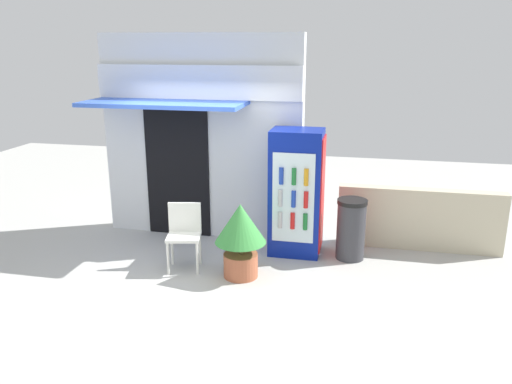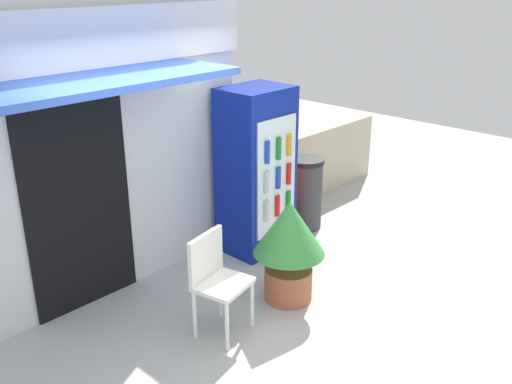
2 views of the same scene
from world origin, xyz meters
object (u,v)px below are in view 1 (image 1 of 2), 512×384
at_px(plastic_chair, 184,230).
at_px(trash_bin, 351,229).
at_px(potted_plant_near_shop, 240,233).
at_px(drink_cooler, 297,193).

distance_m(plastic_chair, trash_bin, 2.39).
bearing_deg(potted_plant_near_shop, trash_bin, 33.26).
xyz_separation_m(drink_cooler, potted_plant_near_shop, (-0.61, -0.99, -0.30)).
bearing_deg(trash_bin, potted_plant_near_shop, -146.74).
distance_m(drink_cooler, trash_bin, 0.94).
distance_m(plastic_chair, potted_plant_near_shop, 0.85).
relative_size(potted_plant_near_shop, trash_bin, 1.14).
height_order(drink_cooler, potted_plant_near_shop, drink_cooler).
xyz_separation_m(potted_plant_near_shop, trash_bin, (1.42, 0.93, -0.18)).
relative_size(drink_cooler, plastic_chair, 2.03).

